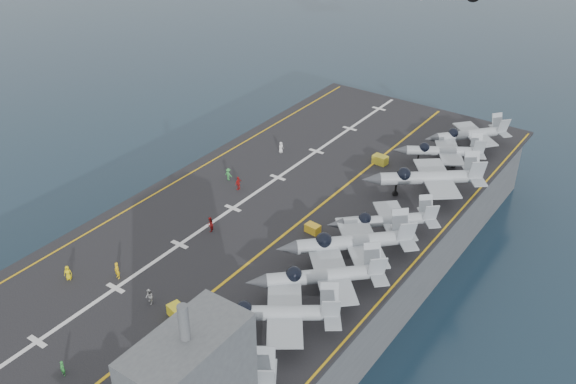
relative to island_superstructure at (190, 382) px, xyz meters
The scene contains 27 objects.
ground 38.02m from the island_superstructure, 116.57° to the left, with size 500.00×500.00×0.00m, color #142135.
hull 35.94m from the island_superstructure, 116.57° to the left, with size 36.00×90.00×10.00m, color #56595E.
flight_deck 34.41m from the island_superstructure, 116.57° to the left, with size 38.00×92.00×0.40m, color black.
foul_line 33.17m from the island_superstructure, 111.80° to the left, with size 0.35×90.00×0.02m, color gold.
landing_centerline 37.38m from the island_superstructure, 124.99° to the left, with size 0.50×90.00×0.02m, color silver.
deck_edge_port 44.50m from the island_superstructure, 136.85° to the left, with size 0.25×90.00×0.02m, color gold.
deck_edge_stbd 31.12m from the island_superstructure, 83.35° to the left, with size 0.25×90.00×0.02m, color gold.
island_superstructure is the anchor object (origin of this frame).
fighter_jet_1 7.29m from the island_superstructure, 121.80° to the left, with size 16.83×15.54×4.86m, color #8D949C, non-canonical shape.
fighter_jet_2 15.80m from the island_superstructure, 100.61° to the left, with size 17.34×16.24×5.01m, color #8D969D, non-canonical shape.
fighter_jet_3 22.96m from the island_superstructure, 95.16° to the left, with size 17.55×17.37×5.15m, color #9099A0, non-canonical shape.
fighter_jet_4 29.77m from the island_superstructure, 94.90° to the left, with size 18.67×18.62×5.49m, color #9BA4AD, non-canonical shape.
fighter_jet_5 36.49m from the island_superstructure, 92.58° to the left, with size 15.87×15.66×4.65m, color gray, non-canonical shape.
fighter_jet_6 48.24m from the island_superstructure, 92.02° to the left, with size 19.35×18.55×5.61m, color #949BA4, non-canonical shape.
fighter_jet_7 57.66m from the island_superstructure, 93.65° to the left, with size 15.65×14.30×4.52m, color #8D979D, non-canonical shape.
fighter_jet_8 65.14m from the island_superstructure, 92.31° to the left, with size 15.45×15.89×4.63m, color gray, non-canonical shape.
tow_cart_a 17.65m from the island_superstructure, 139.25° to the left, with size 2.36×1.83×1.26m, color yellow, non-canonical shape.
tow_cart_b 33.54m from the island_superstructure, 106.76° to the left, with size 1.89×1.33×1.07m, color yellow, non-canonical shape.
tow_cart_c 53.76m from the island_superstructure, 102.16° to the left, with size 2.20×1.52×1.27m, color gold, non-canonical shape.
crew_0 28.44m from the island_superstructure, 162.91° to the left, with size 1.24×1.22×1.74m, color yellow.
crew_1 25.76m from the island_superstructure, 152.74° to the left, with size 1.32×0.98×2.02m, color yellow.
crew_2 32.10m from the island_superstructure, 129.26° to the left, with size 1.16×1.38×1.96m, color #B21919.
crew_3 44.72m from the island_superstructure, 126.52° to the left, with size 1.08×0.74×1.77m, color green.
crew_4 42.01m from the island_superstructure, 124.42° to the left, with size 0.85×1.23×1.98m, color #B21919.
crew_5 53.45m from the island_superstructure, 118.42° to the left, with size 0.86×1.13×1.71m, color white.
crew_6 16.78m from the island_superstructure, behind, with size 1.02×0.71×1.64m, color #2B8835.
crew_7 20.25m from the island_superstructure, 147.15° to the left, with size 1.32×1.17×1.84m, color silver.
Camera 1 is at (40.78, -53.70, 54.94)m, focal length 40.00 mm.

